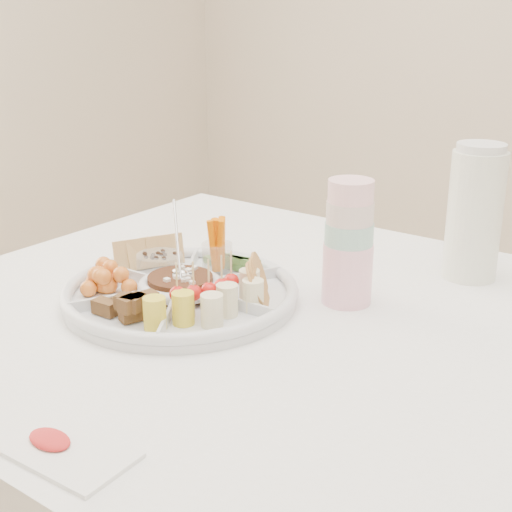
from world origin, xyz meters
The scene contains 11 objects.
party_tray centered at (-0.32, -0.05, 0.78)m, with size 0.38×0.38×0.04m, color silver.
bean_dip centered at (-0.32, -0.05, 0.79)m, with size 0.11×0.11×0.04m, color brown.
tortillas centered at (-0.21, 0.02, 0.80)m, with size 0.10×0.10×0.06m, color #B0682D, non-canonical shape.
carrot_cucumber centered at (-0.33, 0.08, 0.82)m, with size 0.11×0.11×0.10m, color orange, non-canonical shape.
pita_raisins centered at (-0.44, 0.01, 0.80)m, with size 0.11×0.11×0.06m, color tan, non-canonical shape.
cherries centered at (-0.43, -0.12, 0.79)m, with size 0.12×0.12×0.05m, color gold, non-canonical shape.
granola_chunks centered at (-0.32, -0.18, 0.79)m, with size 0.11×0.11×0.05m, color #4C3512, non-canonical shape.
banana_tomato centered at (-0.21, -0.11, 0.82)m, with size 0.11×0.11×0.09m, color #D0B97B, non-canonical shape.
cup_stack centered at (-0.10, 0.11, 0.87)m, with size 0.08×0.08×0.22m, color beige.
thermos centered at (0.02, 0.34, 0.88)m, with size 0.09×0.09×0.25m, color white.
placemat centered at (-0.19, -0.44, 0.76)m, with size 0.26×0.09×0.01m, color white.
Camera 1 is at (0.42, -0.85, 1.22)m, focal length 50.00 mm.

